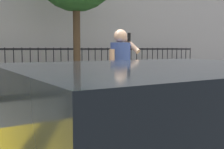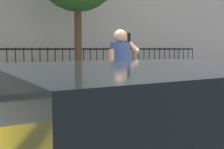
% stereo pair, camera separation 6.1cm
% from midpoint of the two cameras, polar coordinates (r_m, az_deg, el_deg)
% --- Properties ---
extents(ground_plane, '(60.00, 60.00, 0.00)m').
position_cam_midpoint_polar(ground_plane, '(4.60, 12.93, -14.68)').
color(ground_plane, black).
extents(sidewalk, '(28.00, 4.40, 0.15)m').
position_cam_midpoint_polar(sidewalk, '(6.33, -0.29, -8.28)').
color(sidewalk, '#B2ADA3').
rests_on(sidewalk, ground).
extents(iron_fence, '(12.03, 0.04, 1.60)m').
position_cam_midpoint_polar(iron_fence, '(9.61, -10.55, 1.96)').
color(iron_fence, black).
rests_on(iron_fence, ground).
extents(pedestrian_on_phone, '(0.71, 0.52, 1.74)m').
position_cam_midpoint_polar(pedestrian_on_phone, '(4.75, 1.83, 0.48)').
color(pedestrian_on_phone, tan).
rests_on(pedestrian_on_phone, sidewalk).
extents(street_bench, '(1.60, 0.45, 0.95)m').
position_cam_midpoint_polar(street_bench, '(8.88, 15.69, -0.80)').
color(street_bench, brown).
rests_on(street_bench, sidewalk).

